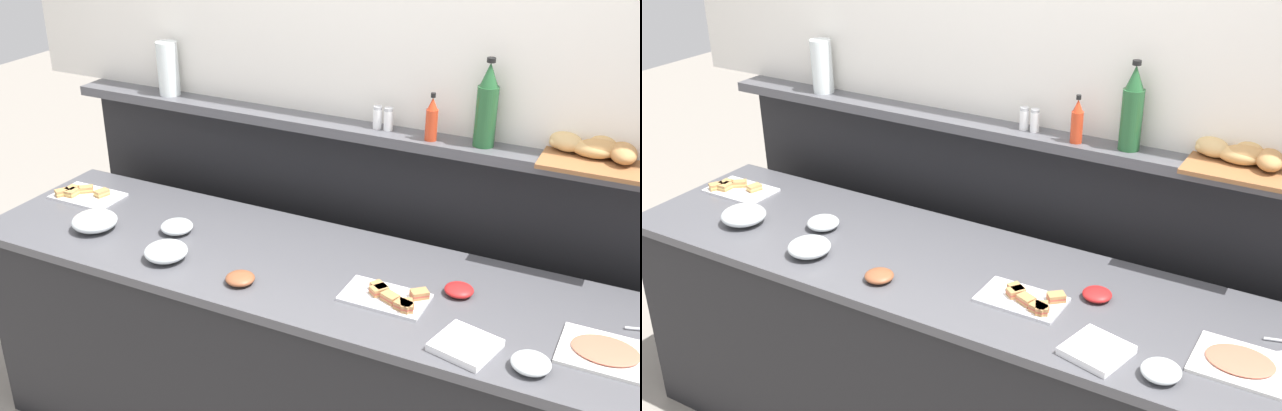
% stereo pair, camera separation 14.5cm
% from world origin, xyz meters
% --- Properties ---
extents(ground_plane, '(12.00, 12.00, 0.00)m').
position_xyz_m(ground_plane, '(0.00, 0.60, 0.00)').
color(ground_plane, gray).
extents(buffet_counter, '(2.79, 0.69, 0.88)m').
position_xyz_m(buffet_counter, '(0.00, 0.00, 0.44)').
color(buffet_counter, black).
rests_on(buffet_counter, ground_plane).
extents(back_ledge_unit, '(2.83, 0.22, 1.27)m').
position_xyz_m(back_ledge_unit, '(0.00, 0.52, 0.67)').
color(back_ledge_unit, black).
rests_on(back_ledge_unit, ground_plane).
extents(sandwich_platter_side, '(0.28, 0.17, 0.04)m').
position_xyz_m(sandwich_platter_side, '(0.25, -0.08, 0.89)').
color(sandwich_platter_side, silver).
rests_on(sandwich_platter_side, buffet_counter).
extents(sandwich_platter_front, '(0.29, 0.18, 0.04)m').
position_xyz_m(sandwich_platter_front, '(-1.21, 0.10, 0.89)').
color(sandwich_platter_front, white).
rests_on(sandwich_platter_front, buffet_counter).
extents(cold_cuts_platter, '(0.26, 0.21, 0.02)m').
position_xyz_m(cold_cuts_platter, '(0.92, -0.07, 0.89)').
color(cold_cuts_platter, white).
rests_on(cold_cuts_platter, buffet_counter).
extents(glass_bowl_large, '(0.12, 0.12, 0.05)m').
position_xyz_m(glass_bowl_large, '(-0.66, 0.01, 0.90)').
color(glass_bowl_large, silver).
rests_on(glass_bowl_large, buffet_counter).
extents(glass_bowl_medium, '(0.17, 0.17, 0.07)m').
position_xyz_m(glass_bowl_medium, '(-0.96, -0.11, 0.91)').
color(glass_bowl_medium, silver).
rests_on(glass_bowl_medium, buffet_counter).
extents(glass_bowl_small, '(0.16, 0.16, 0.06)m').
position_xyz_m(glass_bowl_small, '(-0.57, -0.18, 0.91)').
color(glass_bowl_small, silver).
rests_on(glass_bowl_small, buffet_counter).
extents(glass_bowl_extra, '(0.11, 0.11, 0.05)m').
position_xyz_m(glass_bowl_extra, '(0.74, -0.24, 0.90)').
color(glass_bowl_extra, silver).
rests_on(glass_bowl_extra, buffet_counter).
extents(condiment_bowl_dark, '(0.10, 0.10, 0.04)m').
position_xyz_m(condiment_bowl_dark, '(-0.25, -0.20, 0.90)').
color(condiment_bowl_dark, brown).
rests_on(condiment_bowl_dark, buffet_counter).
extents(condiment_bowl_cream, '(0.10, 0.10, 0.03)m').
position_xyz_m(condiment_bowl_cream, '(0.44, 0.06, 0.90)').
color(condiment_bowl_cream, red).
rests_on(condiment_bowl_cream, buffet_counter).
extents(napkin_stack, '(0.21, 0.21, 0.02)m').
position_xyz_m(napkin_stack, '(0.55, -0.22, 0.89)').
color(napkin_stack, white).
rests_on(napkin_stack, buffet_counter).
extents(wine_bottle_green, '(0.08, 0.08, 0.32)m').
position_xyz_m(wine_bottle_green, '(0.38, 0.45, 1.41)').
color(wine_bottle_green, '#23562D').
rests_on(wine_bottle_green, back_ledge_unit).
extents(hot_sauce_bottle, '(0.04, 0.04, 0.18)m').
position_xyz_m(hot_sauce_bottle, '(0.19, 0.42, 1.34)').
color(hot_sauce_bottle, red).
rests_on(hot_sauce_bottle, back_ledge_unit).
extents(salt_shaker, '(0.03, 0.03, 0.09)m').
position_xyz_m(salt_shaker, '(-0.03, 0.45, 1.31)').
color(salt_shaker, white).
rests_on(salt_shaker, back_ledge_unit).
extents(pepper_shaker, '(0.03, 0.03, 0.09)m').
position_xyz_m(pepper_shaker, '(0.02, 0.45, 1.31)').
color(pepper_shaker, white).
rests_on(pepper_shaker, back_ledge_unit).
extents(bread_basket, '(0.41, 0.30, 0.08)m').
position_xyz_m(bread_basket, '(0.76, 0.48, 1.30)').
color(bread_basket, brown).
rests_on(bread_basket, back_ledge_unit).
extents(water_carafe, '(0.09, 0.09, 0.23)m').
position_xyz_m(water_carafe, '(-0.98, 0.45, 1.38)').
color(water_carafe, silver).
rests_on(water_carafe, back_ledge_unit).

